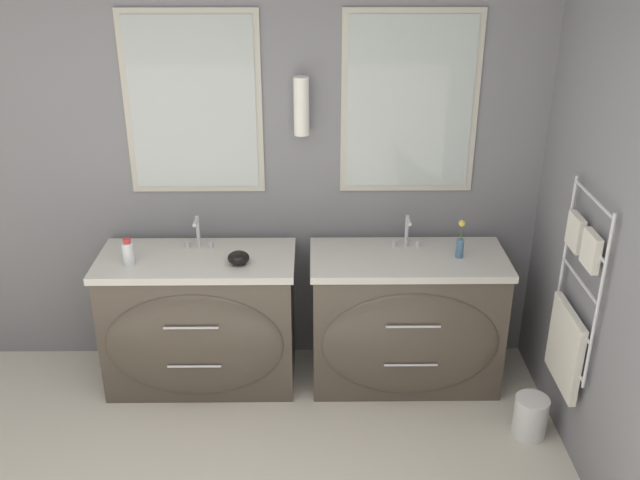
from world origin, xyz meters
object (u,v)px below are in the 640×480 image
vanity_left (200,322)px  amenity_bowl (238,258)px  vanity_right (406,321)px  toiletry_bottle (128,253)px  flower_vase (460,243)px  waste_bin (530,416)px

vanity_left → amenity_bowl: amenity_bowl is taller
vanity_left → vanity_right: size_ratio=1.00×
vanity_right → toiletry_bottle: bearing=-178.1°
vanity_right → toiletry_bottle: toiletry_bottle is taller
vanity_right → flower_vase: (0.29, 0.02, 0.51)m
amenity_bowl → flower_vase: (1.28, 0.07, 0.06)m
vanity_left → amenity_bowl: (0.26, -0.05, 0.46)m
vanity_left → flower_vase: size_ratio=4.91×
vanity_left → amenity_bowl: size_ratio=9.20×
amenity_bowl → waste_bin: size_ratio=0.52×
toiletry_bottle → vanity_right: bearing=1.9°
vanity_right → amenity_bowl: amenity_bowl is taller
vanity_left → toiletry_bottle: bearing=-171.5°
amenity_bowl → flower_vase: flower_vase is taller
vanity_right → amenity_bowl: (-0.99, -0.05, 0.46)m
amenity_bowl → vanity_right: bearing=3.1°
toiletry_bottle → amenity_bowl: bearing=0.0°
amenity_bowl → flower_vase: size_ratio=0.53×
amenity_bowl → toiletry_bottle: bearing=-180.0°
vanity_right → amenity_bowl: size_ratio=9.20×
toiletry_bottle → waste_bin: bearing=-11.7°
vanity_right → waste_bin: vanity_right is taller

